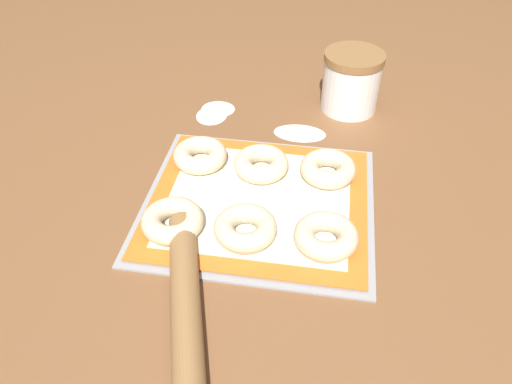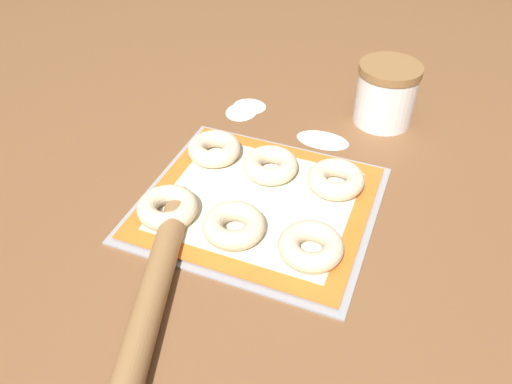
{
  "view_description": "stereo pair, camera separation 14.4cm",
  "coord_description": "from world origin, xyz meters",
  "px_view_note": "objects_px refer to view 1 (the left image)",
  "views": [
    {
      "loc": [
        0.1,
        -0.66,
        0.6
      ],
      "look_at": [
        -0.0,
        -0.01,
        0.03
      ],
      "focal_mm": 35.0,
      "sensor_mm": 36.0,
      "label": 1
    },
    {
      "loc": [
        0.24,
        -0.62,
        0.6
      ],
      "look_at": [
        -0.0,
        -0.01,
        0.03
      ],
      "focal_mm": 35.0,
      "sensor_mm": 36.0,
      "label": 2
    }
  ],
  "objects_px": {
    "bagel_front_left": "(173,221)",
    "flour_canister": "(351,81)",
    "bagel_back_right": "(328,169)",
    "rolling_pin": "(186,307)",
    "bagel_front_center": "(245,228)",
    "bagel_front_right": "(326,236)",
    "bagel_back_center": "(261,164)",
    "baking_tray": "(256,202)",
    "bagel_back_left": "(200,155)"
  },
  "relations": [
    {
      "from": "bagel_back_right",
      "to": "rolling_pin",
      "type": "distance_m",
      "value": 0.38
    },
    {
      "from": "bagel_front_left",
      "to": "rolling_pin",
      "type": "relative_size",
      "value": 0.24
    },
    {
      "from": "baking_tray",
      "to": "bagel_back_right",
      "type": "height_order",
      "value": "bagel_back_right"
    },
    {
      "from": "bagel_front_center",
      "to": "bagel_back_right",
      "type": "height_order",
      "value": "same"
    },
    {
      "from": "bagel_front_left",
      "to": "bagel_front_right",
      "type": "relative_size",
      "value": 1.0
    },
    {
      "from": "baking_tray",
      "to": "bagel_front_left",
      "type": "relative_size",
      "value": 3.91
    },
    {
      "from": "bagel_back_left",
      "to": "bagel_back_center",
      "type": "height_order",
      "value": "same"
    },
    {
      "from": "bagel_front_right",
      "to": "bagel_back_left",
      "type": "distance_m",
      "value": 0.31
    },
    {
      "from": "bagel_back_left",
      "to": "bagel_back_right",
      "type": "bearing_deg",
      "value": -0.72
    },
    {
      "from": "bagel_back_center",
      "to": "baking_tray",
      "type": "bearing_deg",
      "value": -87.72
    },
    {
      "from": "flour_canister",
      "to": "bagel_front_center",
      "type": "bearing_deg",
      "value": -109.64
    },
    {
      "from": "bagel_back_right",
      "to": "flour_canister",
      "type": "xyz_separation_m",
      "value": [
        0.03,
        0.27,
        0.04
      ]
    },
    {
      "from": "rolling_pin",
      "to": "bagel_back_right",
      "type": "bearing_deg",
      "value": 61.73
    },
    {
      "from": "bagel_back_right",
      "to": "rolling_pin",
      "type": "relative_size",
      "value": 0.24
    },
    {
      "from": "bagel_front_right",
      "to": "flour_canister",
      "type": "height_order",
      "value": "flour_canister"
    },
    {
      "from": "bagel_front_left",
      "to": "bagel_back_right",
      "type": "xyz_separation_m",
      "value": [
        0.25,
        0.18,
        0.0
      ]
    },
    {
      "from": "bagel_back_left",
      "to": "bagel_back_right",
      "type": "distance_m",
      "value": 0.24
    },
    {
      "from": "bagel_front_center",
      "to": "rolling_pin",
      "type": "xyz_separation_m",
      "value": [
        -0.06,
        -0.16,
        -0.01
      ]
    },
    {
      "from": "bagel_front_center",
      "to": "bagel_front_right",
      "type": "distance_m",
      "value": 0.13
    },
    {
      "from": "bagel_front_right",
      "to": "flour_canister",
      "type": "xyz_separation_m",
      "value": [
        0.03,
        0.44,
        0.04
      ]
    },
    {
      "from": "bagel_front_center",
      "to": "rolling_pin",
      "type": "height_order",
      "value": "bagel_front_center"
    },
    {
      "from": "bagel_back_right",
      "to": "rolling_pin",
      "type": "bearing_deg",
      "value": -118.27
    },
    {
      "from": "baking_tray",
      "to": "rolling_pin",
      "type": "relative_size",
      "value": 0.93
    },
    {
      "from": "baking_tray",
      "to": "bagel_back_right",
      "type": "distance_m",
      "value": 0.15
    },
    {
      "from": "bagel_front_center",
      "to": "flour_canister",
      "type": "xyz_separation_m",
      "value": [
        0.16,
        0.44,
        0.04
      ]
    },
    {
      "from": "bagel_front_right",
      "to": "bagel_back_center",
      "type": "bearing_deg",
      "value": 127.67
    },
    {
      "from": "bagel_front_left",
      "to": "baking_tray",
      "type": "bearing_deg",
      "value": 36.72
    },
    {
      "from": "bagel_front_left",
      "to": "rolling_pin",
      "type": "xyz_separation_m",
      "value": [
        0.06,
        -0.16,
        -0.01
      ]
    },
    {
      "from": "bagel_front_right",
      "to": "rolling_pin",
      "type": "xyz_separation_m",
      "value": [
        -0.19,
        -0.16,
        -0.01
      ]
    },
    {
      "from": "bagel_back_right",
      "to": "rolling_pin",
      "type": "xyz_separation_m",
      "value": [
        -0.18,
        -0.34,
        -0.01
      ]
    },
    {
      "from": "bagel_front_right",
      "to": "bagel_back_left",
      "type": "bearing_deg",
      "value": 144.67
    },
    {
      "from": "bagel_front_center",
      "to": "flour_canister",
      "type": "bearing_deg",
      "value": 70.36
    },
    {
      "from": "bagel_front_right",
      "to": "bagel_back_center",
      "type": "xyz_separation_m",
      "value": [
        -0.13,
        0.17,
        0.0
      ]
    },
    {
      "from": "bagel_back_left",
      "to": "rolling_pin",
      "type": "xyz_separation_m",
      "value": [
        0.06,
        -0.34,
        -0.01
      ]
    },
    {
      "from": "bagel_front_right",
      "to": "rolling_pin",
      "type": "height_order",
      "value": "bagel_front_right"
    },
    {
      "from": "bagel_front_right",
      "to": "bagel_back_right",
      "type": "height_order",
      "value": "same"
    },
    {
      "from": "bagel_back_center",
      "to": "rolling_pin",
      "type": "height_order",
      "value": "bagel_back_center"
    },
    {
      "from": "bagel_back_center",
      "to": "bagel_back_left",
      "type": "bearing_deg",
      "value": 176.06
    },
    {
      "from": "bagel_front_center",
      "to": "bagel_back_right",
      "type": "relative_size",
      "value": 1.0
    },
    {
      "from": "baking_tray",
      "to": "bagel_back_right",
      "type": "xyz_separation_m",
      "value": [
        0.12,
        0.09,
        0.02
      ]
    },
    {
      "from": "bagel_front_left",
      "to": "bagel_front_right",
      "type": "xyz_separation_m",
      "value": [
        0.25,
        0.0,
        0.0
      ]
    },
    {
      "from": "rolling_pin",
      "to": "bagel_front_right",
      "type": "bearing_deg",
      "value": 41.11
    },
    {
      "from": "bagel_front_left",
      "to": "flour_canister",
      "type": "relative_size",
      "value": 0.79
    },
    {
      "from": "baking_tray",
      "to": "rolling_pin",
      "type": "xyz_separation_m",
      "value": [
        -0.06,
        -0.25,
        0.02
      ]
    },
    {
      "from": "flour_canister",
      "to": "rolling_pin",
      "type": "height_order",
      "value": "flour_canister"
    },
    {
      "from": "bagel_front_right",
      "to": "bagel_back_right",
      "type": "bearing_deg",
      "value": 91.86
    },
    {
      "from": "baking_tray",
      "to": "bagel_front_center",
      "type": "relative_size",
      "value": 3.91
    },
    {
      "from": "bagel_back_center",
      "to": "bagel_back_right",
      "type": "distance_m",
      "value": 0.12
    },
    {
      "from": "bagel_front_left",
      "to": "bagel_front_right",
      "type": "height_order",
      "value": "same"
    },
    {
      "from": "bagel_front_center",
      "to": "flour_canister",
      "type": "height_order",
      "value": "flour_canister"
    }
  ]
}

